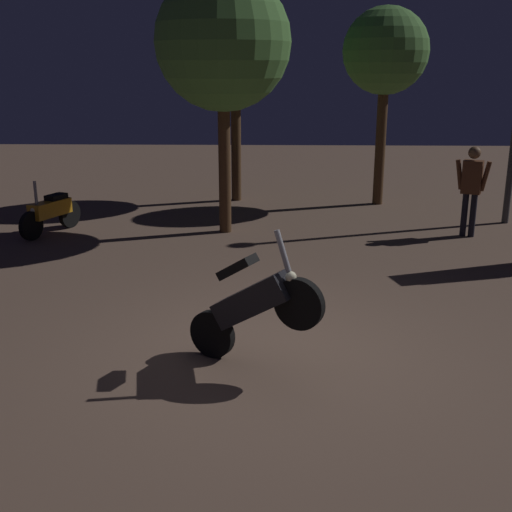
% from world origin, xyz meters
% --- Properties ---
extents(ground_plane, '(40.00, 40.00, 0.00)m').
position_xyz_m(ground_plane, '(0.00, 0.00, 0.00)').
color(ground_plane, brown).
extents(motorcycle_black_foreground, '(1.51, 0.88, 1.63)m').
position_xyz_m(motorcycle_black_foreground, '(-0.29, -0.37, 0.74)').
color(motorcycle_black_foreground, black).
rests_on(motorcycle_black_foreground, ground_plane).
extents(motorcycle_orange_parked_left, '(0.74, 1.57, 1.11)m').
position_xyz_m(motorcycle_orange_parked_left, '(-4.50, 5.41, 0.44)').
color(motorcycle_orange_parked_left, black).
rests_on(motorcycle_orange_parked_left, ground_plane).
extents(person_rider_beside, '(0.64, 0.37, 1.76)m').
position_xyz_m(person_rider_beside, '(3.74, 5.42, 1.06)').
color(person_rider_beside, black).
rests_on(person_rider_beside, ground_plane).
extents(tree_left_bg, '(2.56, 2.56, 4.93)m').
position_xyz_m(tree_left_bg, '(-1.04, 5.65, 3.63)').
color(tree_left_bg, '#4C331E').
rests_on(tree_left_bg, ground_plane).
extents(tree_center_bg, '(1.96, 1.96, 4.52)m').
position_xyz_m(tree_center_bg, '(2.45, 8.43, 3.50)').
color(tree_center_bg, '#4C331E').
rests_on(tree_center_bg, ground_plane).
extents(tree_right_bg, '(2.37, 2.37, 4.67)m').
position_xyz_m(tree_right_bg, '(-0.99, 8.78, 3.46)').
color(tree_right_bg, '#4C331E').
rests_on(tree_right_bg, ground_plane).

